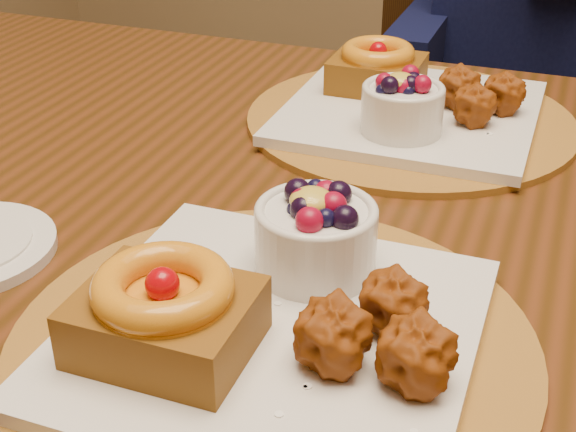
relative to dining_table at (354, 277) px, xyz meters
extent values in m
cube|color=#3A210A|center=(0.00, 0.00, 0.06)|extent=(1.60, 0.90, 0.04)
cylinder|color=#3A210A|center=(-0.72, 0.37, -0.32)|extent=(0.06, 0.06, 0.71)
cylinder|color=brown|center=(0.00, -0.22, 0.08)|extent=(0.38, 0.38, 0.01)
cube|color=silver|center=(0.00, -0.22, 0.09)|extent=(0.28, 0.28, 0.01)
cube|color=#4C2807|center=(-0.06, -0.27, 0.12)|extent=(0.12, 0.09, 0.04)
torus|color=#AF5C0A|center=(-0.06, -0.27, 0.15)|extent=(0.09, 0.09, 0.02)
sphere|color=#960208|center=(-0.06, -0.27, 0.15)|extent=(0.02, 0.02, 0.02)
sphere|color=#7B3909|center=(0.08, -0.19, 0.12)|extent=(0.05, 0.05, 0.05)
sphere|color=#7B3909|center=(0.05, -0.24, 0.12)|extent=(0.05, 0.05, 0.05)
sphere|color=#7B3909|center=(0.11, -0.24, 0.12)|extent=(0.05, 0.05, 0.05)
cylinder|color=silver|center=(0.01, -0.14, 0.12)|extent=(0.09, 0.09, 0.05)
torus|color=silver|center=(0.01, -0.14, 0.15)|extent=(0.09, 0.09, 0.01)
ellipsoid|color=gold|center=(0.00, -0.14, 0.16)|extent=(0.03, 0.03, 0.02)
cylinder|color=brown|center=(0.00, 0.22, 0.08)|extent=(0.38, 0.38, 0.01)
cube|color=silver|center=(0.00, 0.22, 0.09)|extent=(0.28, 0.28, 0.01)
cube|color=#4C2807|center=(-0.05, 0.26, 0.12)|extent=(0.11, 0.09, 0.04)
torus|color=#AF5C0A|center=(-0.05, 0.26, 0.14)|extent=(0.09, 0.09, 0.02)
sphere|color=#960208|center=(-0.05, 0.26, 0.15)|extent=(0.02, 0.02, 0.02)
sphere|color=#7B3909|center=(0.07, 0.20, 0.12)|extent=(0.04, 0.04, 0.04)
sphere|color=#7B3909|center=(0.05, 0.24, 0.12)|extent=(0.04, 0.04, 0.04)
sphere|color=#7B3909|center=(0.10, 0.24, 0.12)|extent=(0.04, 0.04, 0.04)
cylinder|color=silver|center=(0.00, 0.15, 0.12)|extent=(0.09, 0.09, 0.05)
torus|color=silver|center=(0.00, 0.15, 0.15)|extent=(0.09, 0.09, 0.01)
ellipsoid|color=gold|center=(0.00, 0.15, 0.15)|extent=(0.03, 0.03, 0.02)
cube|color=black|center=(0.01, 0.74, -0.19)|extent=(0.49, 0.49, 0.04)
cylinder|color=black|center=(-0.20, 0.54, -0.45)|extent=(0.04, 0.04, 0.46)
cylinder|color=black|center=(0.21, 0.53, -0.45)|extent=(0.04, 0.04, 0.46)
cylinder|color=black|center=(-0.18, 0.95, -0.45)|extent=(0.04, 0.04, 0.46)
cylinder|color=black|center=(0.22, 0.94, -0.45)|extent=(0.04, 0.04, 0.46)
cube|color=black|center=(0.12, 0.78, 0.06)|extent=(0.39, 0.20, 0.55)
cube|color=black|center=(-0.08, 0.66, 0.04)|extent=(0.07, 0.28, 0.07)
camera|label=1|loc=(0.17, -0.64, 0.44)|focal=50.00mm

